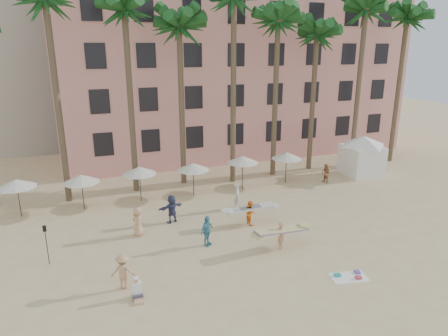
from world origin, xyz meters
TOP-DOWN VIEW (x-y plane):
  - ground at (0.00, 0.00)m, footprint 120.00×120.00m
  - pink_hotel at (7.00, 26.00)m, footprint 35.00×14.00m
  - palm_row at (0.51, 15.00)m, footprint 44.40×5.40m
  - umbrella_row at (-3.00, 12.50)m, footprint 22.50×2.70m
  - cabana at (14.36, 12.34)m, footprint 4.63×4.63m
  - beach_towel at (3.11, -1.20)m, footprint 1.95×1.31m
  - carrier_yellow at (1.31, 2.60)m, footprint 3.24×1.02m
  - carrier_white at (0.94, 6.16)m, footprint 3.11×0.93m
  - beachgoers at (-2.49, 6.57)m, footprint 18.59×10.64m
  - paddle at (-10.93, 5.21)m, footprint 0.18×0.04m
  - seated_man at (-7.01, 0.62)m, footprint 0.45×0.79m

SIDE VIEW (x-z plane):
  - ground at x=0.00m, z-range 0.00..0.00m
  - beach_towel at x=3.11m, z-range -0.04..0.10m
  - seated_man at x=-7.01m, z-range -0.16..0.87m
  - carrier_white at x=0.94m, z-range 0.08..1.65m
  - beachgoers at x=-2.49m, z-range -0.04..1.83m
  - carrier_yellow at x=1.31m, z-range 0.13..1.73m
  - paddle at x=-10.93m, z-range 0.30..2.52m
  - cabana at x=14.36m, z-range 0.32..3.82m
  - umbrella_row at x=-3.00m, z-range 0.97..3.69m
  - pink_hotel at x=7.00m, z-range 0.00..16.00m
  - palm_row at x=0.51m, z-range 4.82..21.12m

